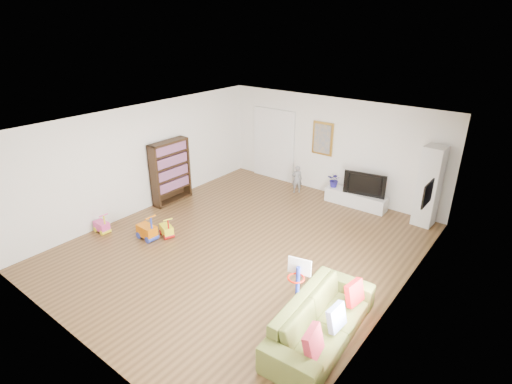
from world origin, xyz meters
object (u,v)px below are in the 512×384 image
Objects in this scene: media_console at (356,199)px; sofa at (322,320)px; bookshelf at (171,172)px; basketball_hoop at (294,299)px.

sofa is (1.65, -4.78, 0.15)m from media_console.
media_console is 5.06m from sofa.
bookshelf is 5.72m from basketball_hoop.
media_console is 1.31× the size of basketball_hoop.
bookshelf is at bearing 144.97° from basketball_hoop.
media_console is at bearing 91.05° from basketball_hoop.
sofa is (5.72, -2.00, -0.50)m from bookshelf.
bookshelf is (-4.07, -2.78, 0.65)m from media_console.
basketball_hoop is (5.29, -2.15, -0.22)m from bookshelf.
bookshelf is 6.08m from sofa.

